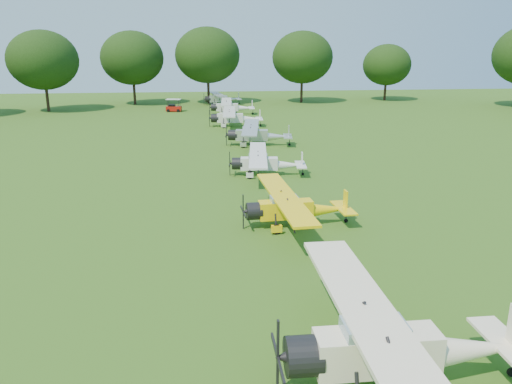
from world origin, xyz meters
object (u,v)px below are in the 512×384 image
Objects in this scene: aircraft_2 at (294,206)px; aircraft_4 at (257,133)px; aircraft_7 at (221,98)px; aircraft_3 at (265,162)px; aircraft_1 at (396,344)px; aircraft_6 at (230,106)px; aircraft_5 at (234,117)px; golf_cart at (174,107)px.

aircraft_4 reaches higher than aircraft_2.
aircraft_2 is at bearing -96.98° from aircraft_7.
aircraft_3 is at bearing 87.60° from aircraft_2.
aircraft_1 is 74.12m from aircraft_7.
aircraft_6 is (-0.62, 61.45, -0.18)m from aircraft_1.
aircraft_4 is 1.00× the size of aircraft_5.
aircraft_5 reaches higher than aircraft_6.
aircraft_7 is (-1.76, 36.77, -0.05)m from aircraft_4.
aircraft_6 is at bearing 92.32° from aircraft_5.
aircraft_1 is at bearing -84.93° from aircraft_5.
aircraft_5 is at bearing -96.94° from aircraft_7.
aircraft_4 is (0.80, 12.08, 0.14)m from aircraft_3.
aircraft_6 is at bearing 87.54° from aircraft_2.
golf_cart is (-8.72, 51.84, -0.51)m from aircraft_2.
aircraft_5 is (-0.53, 24.73, 0.14)m from aircraft_3.
aircraft_4 is 29.89m from golf_cart.
aircraft_1 is at bearing -85.79° from aircraft_6.
aircraft_6 is at bearing 97.08° from aircraft_3.
golf_cart is at bearing 98.32° from aircraft_1.
aircraft_6 reaches higher than golf_cart.
aircraft_5 reaches higher than aircraft_4.
aircraft_1 is 1.12× the size of aircraft_4.
aircraft_3 is at bearing -86.06° from aircraft_6.
aircraft_4 is 36.81m from aircraft_7.
aircraft_1 is 66.32m from golf_cart.
aircraft_5 is at bearing -53.58° from golf_cart.
aircraft_3 is 48.85m from aircraft_7.
aircraft_3 is at bearing -84.81° from aircraft_5.
aircraft_1 reaches higher than golf_cart.
aircraft_3 is (-0.42, 25.26, -0.30)m from aircraft_1.
aircraft_5 is at bearing 97.99° from aircraft_3.
aircraft_4 is at bearing 92.97° from aircraft_3.
aircraft_1 reaches higher than aircraft_6.
aircraft_2 is at bearing -71.38° from golf_cart.
aircraft_2 is at bearing -85.07° from aircraft_5.
aircraft_4 is at bearing -95.23° from aircraft_7.
aircraft_4 is (0.72, 23.49, 0.09)m from aircraft_2.
aircraft_4 is at bearing -62.50° from golf_cart.
aircraft_5 is at bearing 91.55° from aircraft_1.
aircraft_6 reaches higher than aircraft_2.
aircraft_1 is 25.27m from aircraft_3.
aircraft_6 is (0.33, 11.45, -0.01)m from aircraft_5.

